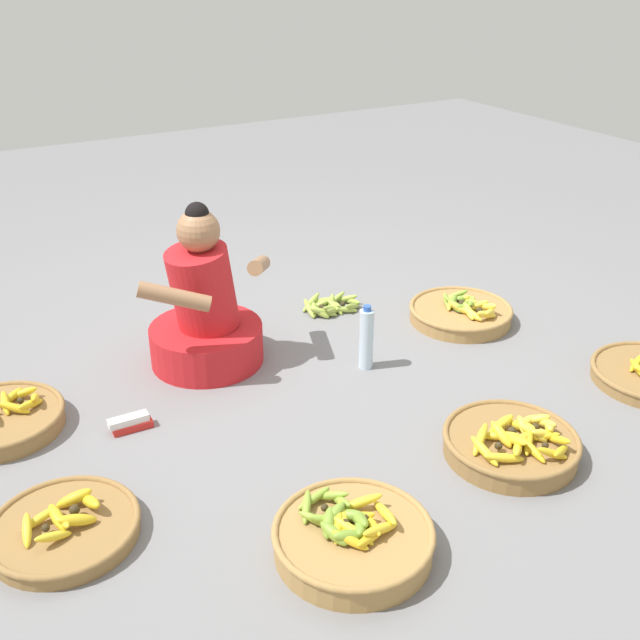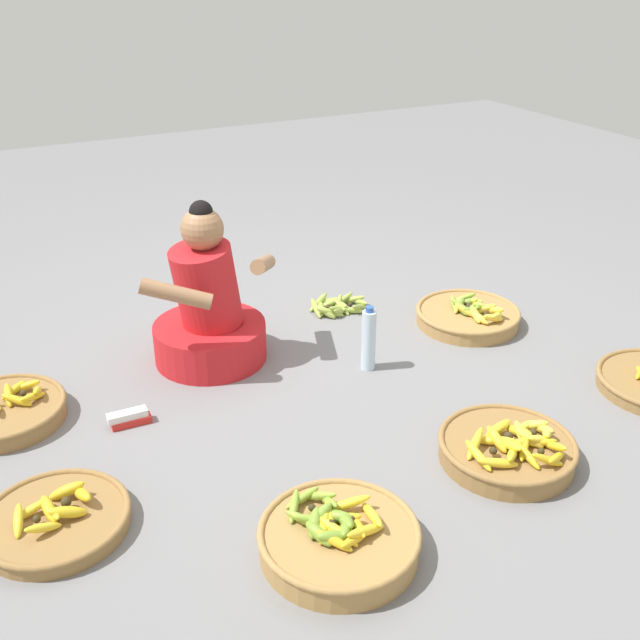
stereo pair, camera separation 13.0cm
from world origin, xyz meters
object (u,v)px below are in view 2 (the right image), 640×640
Objects in this scene: vendor_woman_front at (209,312)px; water_bottle at (369,340)px; banana_basket_front_right at (468,315)px; packet_carton_stack at (129,418)px; banana_basket_mid_right at (508,448)px; banana_basket_front_center at (3,411)px; banana_basket_near_bicycle at (338,538)px; loose_bananas_near_vendor at (336,306)px; banana_basket_front_left at (56,519)px.

vendor_woman_front is 2.47× the size of water_bottle.
banana_basket_front_right is 1.78m from packet_carton_stack.
banana_basket_front_right is 3.06× the size of packet_carton_stack.
water_bottle is (-0.12, 0.84, 0.09)m from banana_basket_mid_right.
banana_basket_front_center is 2.91× the size of packet_carton_stack.
banana_basket_front_right is 1.77m from banana_basket_near_bicycle.
banana_basket_near_bicycle is at bearing -117.74° from loose_bananas_near_vendor.
banana_basket_front_right is 1.02× the size of banana_basket_mid_right.
packet_carton_stack is at bearing -142.56° from vendor_woman_front.
banana_basket_front_left is at bearing -126.88° from packet_carton_stack.
loose_bananas_near_vendor is (0.76, 0.19, -0.22)m from vendor_woman_front.
banana_basket_front_left is at bearing 146.38° from banana_basket_near_bicycle.
loose_bananas_near_vendor is (0.83, 1.57, -0.03)m from banana_basket_near_bicycle.
vendor_woman_front is at bearing 45.33° from banana_basket_front_left.
water_bottle is at bearing -104.16° from loose_bananas_near_vendor.
banana_basket_front_left is 0.95× the size of banana_basket_near_bicycle.
banana_basket_front_center is (-1.66, 1.14, -0.01)m from banana_basket_mid_right.
banana_basket_front_right is at bearing -3.71° from banana_basket_front_center.
vendor_woman_front reaches higher than banana_basket_near_bicycle.
vendor_woman_front is 0.64m from packet_carton_stack.
banana_basket_front_center is 1.72m from loose_bananas_near_vendor.
banana_basket_front_center is at bearing -173.28° from vendor_woman_front.
banana_basket_front_left is 1.53m from water_bottle.
banana_basket_near_bicycle reaches higher than loose_bananas_near_vendor.
banana_basket_front_center reaches higher than banana_basket_front_left.
banana_basket_mid_right is 0.99× the size of banana_basket_near_bicycle.
packet_carton_stack is (-1.09, 0.04, -0.12)m from water_bottle.
banana_basket_front_center reaches higher than loose_bananas_near_vendor.
banana_basket_front_left is 1.59× the size of water_bottle.
water_bottle is 1.10m from packet_carton_stack.
packet_carton_stack is (0.37, 0.49, -0.01)m from banana_basket_front_left.
banana_basket_front_right is 1.62× the size of loose_bananas_near_vendor.
loose_bananas_near_vendor is 1.36m from packet_carton_stack.
packet_carton_stack is (-1.21, 0.88, -0.02)m from banana_basket_mid_right.
water_bottle reaches higher than packet_carton_stack.
banana_basket_near_bicycle is 3.03× the size of packet_carton_stack.
vendor_woman_front is 1.40m from banana_basket_near_bicycle.
banana_basket_front_center is at bearing 145.50° from banana_basket_mid_right.
vendor_woman_front is at bearing 6.72° from banana_basket_front_center.
banana_basket_mid_right is at bearing -36.06° from packet_carton_stack.
vendor_woman_front reaches higher than banana_basket_front_center.
banana_basket_near_bicycle reaches higher than banana_basket_front_right.
loose_bananas_near_vendor is at bearing 9.90° from banana_basket_front_center.
packet_carton_stack is (-1.24, -0.56, 0.00)m from loose_bananas_near_vendor.
loose_bananas_near_vendor is at bearing 13.73° from vendor_woman_front.
banana_basket_mid_right reaches higher than banana_basket_front_center.
water_bottle is at bearing -2.19° from packet_carton_stack.
banana_basket_front_right is at bearing 39.75° from banana_basket_near_bicycle.
banana_basket_front_left is 1.92m from loose_bananas_near_vendor.
banana_basket_mid_right is 1.03× the size of banana_basket_front_center.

